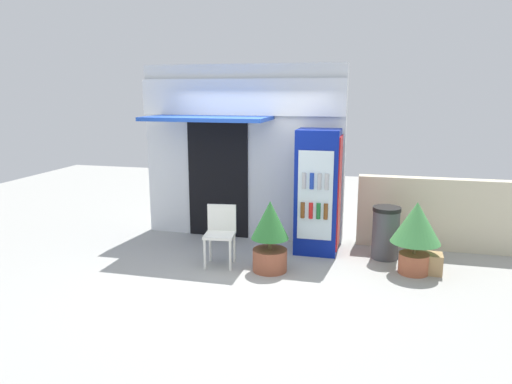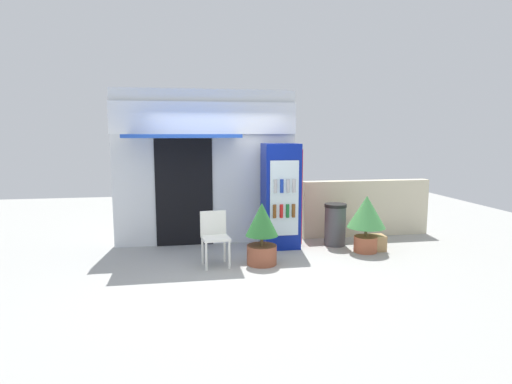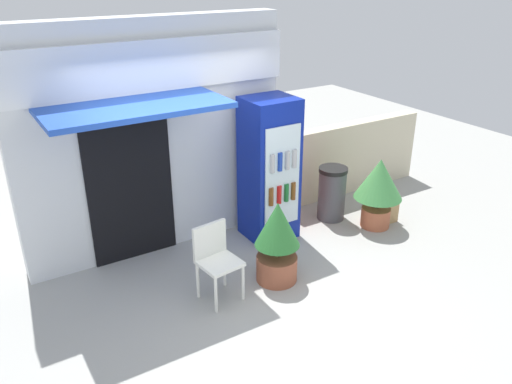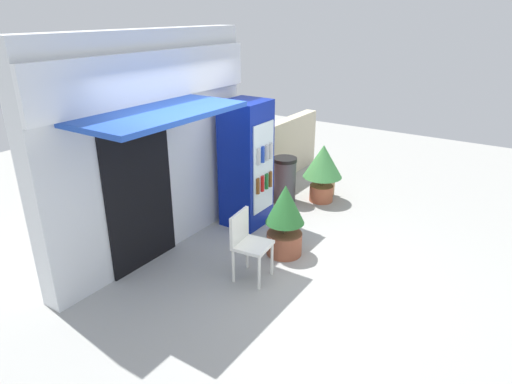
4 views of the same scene
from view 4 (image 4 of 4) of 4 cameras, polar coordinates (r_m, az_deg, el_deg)
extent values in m
plane|color=#A3A39E|center=(5.83, 0.90, -10.24)|extent=(16.00, 16.00, 0.00)
cube|color=silver|center=(6.00, -13.21, 5.49)|extent=(3.42, 0.30, 2.92)
cube|color=white|center=(5.67, -12.67, 14.22)|extent=(3.42, 0.08, 0.59)
cube|color=#1E47B2|center=(5.12, -12.09, 9.78)|extent=(1.95, 0.98, 0.06)
cube|color=black|center=(5.77, -14.60, -0.09)|extent=(1.06, 0.03, 2.02)
cube|color=navy|center=(6.76, -1.28, 3.56)|extent=(0.65, 0.60, 1.93)
cube|color=silver|center=(6.60, 0.94, 3.08)|extent=(0.52, 0.02, 1.35)
cube|color=red|center=(7.03, 0.28, 4.28)|extent=(0.02, 0.54, 1.73)
cylinder|color=brown|center=(6.53, 0.21, 0.76)|extent=(0.06, 0.06, 0.24)
cylinder|color=red|center=(6.62, 0.80, 1.09)|extent=(0.06, 0.06, 0.24)
cylinder|color=#196B2D|center=(6.71, 1.32, 1.38)|extent=(0.06, 0.06, 0.24)
cylinder|color=brown|center=(6.80, 1.81, 1.65)|extent=(0.06, 0.06, 0.24)
cylinder|color=#B2B2B7|center=(6.39, 0.27, 4.55)|extent=(0.06, 0.06, 0.24)
cylinder|color=#1938A5|center=(6.48, 0.83, 4.80)|extent=(0.06, 0.06, 0.24)
cylinder|color=#B2B2B7|center=(6.57, 1.36, 5.05)|extent=(0.06, 0.06, 0.24)
cylinder|color=#B2B2B7|center=(6.66, 1.86, 5.27)|extent=(0.06, 0.06, 0.24)
cylinder|color=white|center=(5.41, 0.41, -10.30)|extent=(0.04, 0.04, 0.44)
cylinder|color=white|center=(5.69, 2.04, -8.52)|extent=(0.04, 0.04, 0.44)
cylinder|color=white|center=(5.55, -2.92, -9.41)|extent=(0.04, 0.04, 0.44)
cylinder|color=white|center=(5.82, -1.15, -7.74)|extent=(0.04, 0.04, 0.44)
cube|color=white|center=(5.49, -0.41, -6.83)|extent=(0.47, 0.46, 0.04)
cube|color=white|center=(5.47, -2.14, -4.45)|extent=(0.42, 0.09, 0.39)
cylinder|color=#995138|center=(6.18, 3.61, -6.53)|extent=(0.49, 0.49, 0.31)
cylinder|color=brown|center=(6.07, 3.67, -4.56)|extent=(0.05, 0.05, 0.16)
cone|color=#2D7533|center=(5.92, 3.75, -1.55)|extent=(0.53, 0.53, 0.53)
cylinder|color=#AD5B3D|center=(7.93, 8.31, -0.13)|extent=(0.41, 0.41, 0.28)
cylinder|color=brown|center=(7.85, 8.40, 1.39)|extent=(0.05, 0.05, 0.16)
cone|color=#47994C|center=(7.73, 8.55, 3.92)|extent=(0.67, 0.67, 0.57)
cylinder|color=#47474C|center=(7.76, 3.63, 1.35)|extent=(0.40, 0.40, 0.74)
cylinder|color=black|center=(7.63, 3.70, 4.15)|extent=(0.42, 0.42, 0.06)
cube|color=beige|center=(8.73, 2.91, 5.21)|extent=(2.68, 0.22, 1.15)
cube|color=tan|center=(8.14, 8.58, 0.45)|extent=(0.34, 0.29, 0.28)
camera|label=1|loc=(7.03, 63.47, 4.75)|focal=33.19mm
camera|label=2|loc=(5.32, 77.59, -6.80)|focal=29.56mm
camera|label=3|loc=(2.43, 79.41, 12.93)|focal=36.00mm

